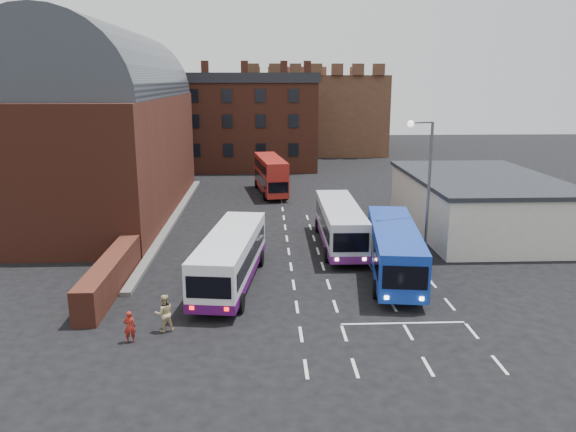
{
  "coord_description": "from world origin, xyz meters",
  "views": [
    {
      "loc": [
        -1.61,
        -27.76,
        11.45
      ],
      "look_at": [
        0.0,
        10.0,
        2.2
      ],
      "focal_mm": 35.0,
      "sensor_mm": 36.0,
      "label": 1
    }
  ],
  "objects_px": {
    "pedestrian_red": "(130,327)",
    "bus_white_outbound": "(231,255)",
    "bus_red_double": "(271,175)",
    "street_lamp": "(425,179)",
    "pedestrian_beige": "(164,313)",
    "bus_white_inbound": "(340,222)",
    "bus_blue": "(394,248)"
  },
  "relations": [
    {
      "from": "bus_red_double",
      "to": "street_lamp",
      "type": "bearing_deg",
      "value": 104.3
    },
    {
      "from": "pedestrian_red",
      "to": "bus_white_outbound",
      "type": "bearing_deg",
      "value": -127.71
    },
    {
      "from": "bus_white_outbound",
      "to": "pedestrian_red",
      "type": "xyz_separation_m",
      "value": [
        -4.1,
        -7.08,
        -1.02
      ]
    },
    {
      "from": "street_lamp",
      "to": "pedestrian_red",
      "type": "height_order",
      "value": "street_lamp"
    },
    {
      "from": "bus_blue",
      "to": "pedestrian_red",
      "type": "bearing_deg",
      "value": 37.94
    },
    {
      "from": "bus_red_double",
      "to": "pedestrian_beige",
      "type": "relative_size",
      "value": 5.34
    },
    {
      "from": "bus_white_outbound",
      "to": "bus_red_double",
      "type": "height_order",
      "value": "bus_red_double"
    },
    {
      "from": "pedestrian_red",
      "to": "pedestrian_beige",
      "type": "bearing_deg",
      "value": -149.56
    },
    {
      "from": "street_lamp",
      "to": "bus_blue",
      "type": "bearing_deg",
      "value": -133.85
    },
    {
      "from": "bus_red_double",
      "to": "pedestrian_red",
      "type": "distance_m",
      "value": 33.7
    },
    {
      "from": "bus_white_outbound",
      "to": "bus_blue",
      "type": "distance_m",
      "value": 9.62
    },
    {
      "from": "bus_blue",
      "to": "bus_red_double",
      "type": "xyz_separation_m",
      "value": [
        -6.97,
        24.98,
        0.21
      ]
    },
    {
      "from": "street_lamp",
      "to": "bus_red_double",
      "type": "bearing_deg",
      "value": 112.33
    },
    {
      "from": "bus_white_outbound",
      "to": "pedestrian_red",
      "type": "relative_size",
      "value": 7.52
    },
    {
      "from": "bus_white_outbound",
      "to": "bus_white_inbound",
      "type": "height_order",
      "value": "bus_white_outbound"
    },
    {
      "from": "bus_red_double",
      "to": "pedestrian_red",
      "type": "bearing_deg",
      "value": 70.49
    },
    {
      "from": "bus_white_inbound",
      "to": "bus_red_double",
      "type": "distance_m",
      "value": 19.25
    },
    {
      "from": "bus_white_outbound",
      "to": "street_lamp",
      "type": "relative_size",
      "value": 1.23
    },
    {
      "from": "street_lamp",
      "to": "pedestrian_red",
      "type": "distance_m",
      "value": 19.65
    },
    {
      "from": "bus_white_outbound",
      "to": "pedestrian_red",
      "type": "distance_m",
      "value": 8.25
    },
    {
      "from": "bus_white_inbound",
      "to": "pedestrian_beige",
      "type": "height_order",
      "value": "bus_white_inbound"
    },
    {
      "from": "pedestrian_red",
      "to": "bus_blue",
      "type": "bearing_deg",
      "value": -157.21
    },
    {
      "from": "bus_white_outbound",
      "to": "bus_blue",
      "type": "xyz_separation_m",
      "value": [
        9.57,
        0.94,
        0.03
      ]
    },
    {
      "from": "bus_white_outbound",
      "to": "street_lamp",
      "type": "height_order",
      "value": "street_lamp"
    },
    {
      "from": "bus_white_outbound",
      "to": "street_lamp",
      "type": "xyz_separation_m",
      "value": [
        11.87,
        3.34,
        3.71
      ]
    },
    {
      "from": "pedestrian_red",
      "to": "pedestrian_beige",
      "type": "xyz_separation_m",
      "value": [
        1.36,
        1.06,
        0.16
      ]
    },
    {
      "from": "bus_white_inbound",
      "to": "bus_red_double",
      "type": "xyz_separation_m",
      "value": [
        -4.59,
        18.7,
        0.24
      ]
    },
    {
      "from": "bus_white_inbound",
      "to": "pedestrian_red",
      "type": "xyz_separation_m",
      "value": [
        -11.29,
        -14.31,
        -1.01
      ]
    },
    {
      "from": "bus_blue",
      "to": "street_lamp",
      "type": "relative_size",
      "value": 1.25
    },
    {
      "from": "bus_blue",
      "to": "bus_red_double",
      "type": "height_order",
      "value": "bus_red_double"
    },
    {
      "from": "pedestrian_red",
      "to": "street_lamp",
      "type": "bearing_deg",
      "value": -154.5
    },
    {
      "from": "bus_white_outbound",
      "to": "bus_white_inbound",
      "type": "relative_size",
      "value": 1.02
    }
  ]
}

